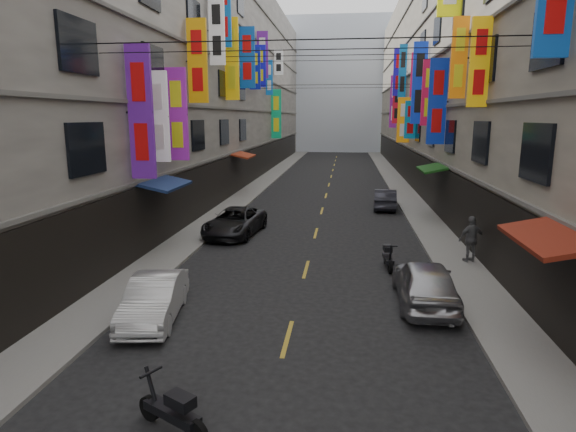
% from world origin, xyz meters
% --- Properties ---
extents(sidewalk_left, '(2.00, 90.00, 0.12)m').
position_xyz_m(sidewalk_left, '(-6.00, 42.00, 0.06)').
color(sidewalk_left, slate).
rests_on(sidewalk_left, ground).
extents(sidewalk_right, '(2.00, 90.00, 0.12)m').
position_xyz_m(sidewalk_right, '(6.00, 42.00, 0.06)').
color(sidewalk_right, slate).
rests_on(sidewalk_right, ground).
extents(building_row_left, '(10.14, 90.00, 19.00)m').
position_xyz_m(building_row_left, '(-11.99, 42.00, 9.49)').
color(building_row_left, gray).
rests_on(building_row_left, ground).
extents(building_row_right, '(10.14, 90.00, 19.00)m').
position_xyz_m(building_row_right, '(11.99, 42.00, 9.49)').
color(building_row_right, '#A49B89').
rests_on(building_row_right, ground).
extents(haze_block, '(18.00, 8.00, 22.00)m').
position_xyz_m(haze_block, '(0.00, 92.00, 11.00)').
color(haze_block, silver).
rests_on(haze_block, ground).
extents(shop_signage, '(14.00, 55.00, 11.42)m').
position_xyz_m(shop_signage, '(-0.13, 35.15, 9.08)').
color(shop_signage, '#0F0EA4').
rests_on(shop_signage, ground).
extents(street_awnings, '(13.99, 35.20, 0.41)m').
position_xyz_m(street_awnings, '(-1.26, 26.00, 3.00)').
color(street_awnings, '#124524').
rests_on(street_awnings, ground).
extents(overhead_cables, '(14.00, 38.04, 1.24)m').
position_xyz_m(overhead_cables, '(0.00, 30.00, 8.80)').
color(overhead_cables, black).
rests_on(overhead_cables, ground).
extents(lane_markings, '(0.12, 80.20, 0.01)m').
position_xyz_m(lane_markings, '(0.00, 39.00, 0.00)').
color(lane_markings, gold).
rests_on(lane_markings, ground).
extents(scooter_crossing, '(1.63, 0.99, 1.14)m').
position_xyz_m(scooter_crossing, '(-1.64, 13.85, 0.44)').
color(scooter_crossing, black).
rests_on(scooter_crossing, ground).
extents(scooter_far_right, '(0.50, 1.80, 1.14)m').
position_xyz_m(scooter_far_right, '(3.17, 24.54, 0.44)').
color(scooter_far_right, black).
rests_on(scooter_far_right, ground).
extents(car_left_mid, '(1.94, 4.05, 1.28)m').
position_xyz_m(car_left_mid, '(-4.00, 18.77, 0.64)').
color(car_left_mid, silver).
rests_on(car_left_mid, ground).
extents(car_left_far, '(2.71, 5.03, 1.34)m').
position_xyz_m(car_left_far, '(-4.00, 29.14, 0.67)').
color(car_left_far, black).
rests_on(car_left_far, ground).
extents(car_right_mid, '(1.76, 4.31, 1.46)m').
position_xyz_m(car_right_mid, '(4.00, 20.89, 0.73)').
color(car_right_mid, '#A8A7AC').
rests_on(car_right_mid, ground).
extents(car_right_far, '(1.61, 3.97, 1.28)m').
position_xyz_m(car_right_far, '(4.00, 37.17, 0.64)').
color(car_right_far, '#292931').
rests_on(car_right_far, ground).
extents(pedestrian_rfar, '(1.24, 0.95, 1.86)m').
position_xyz_m(pedestrian_rfar, '(6.48, 25.45, 1.05)').
color(pedestrian_rfar, '#5E5E61').
rests_on(pedestrian_rfar, sidewalk_right).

